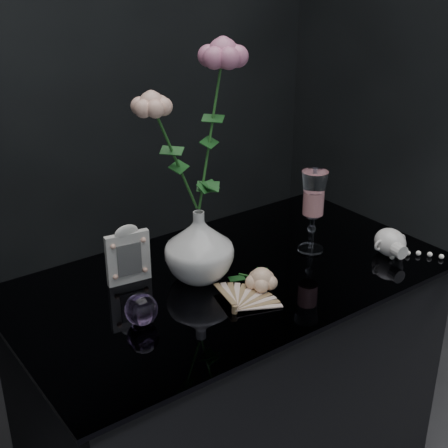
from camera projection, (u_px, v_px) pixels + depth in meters
table at (231, 401)px, 1.65m from camera, size 1.05×0.58×0.76m
vase at (199, 246)px, 1.44m from camera, size 0.18×0.18×0.17m
wine_glass at (313, 212)px, 1.57m from camera, size 0.07×0.07×0.21m
picture_frame at (128, 254)px, 1.43m from camera, size 0.12×0.10×0.15m
paperweight at (141, 309)px, 1.29m from camera, size 0.08×0.08×0.07m
paper_fan at (235, 308)px, 1.33m from camera, size 0.22×0.18×0.02m
loose_rose at (261, 279)px, 1.42m from camera, size 0.16×0.19×0.06m
pearl_jar at (390, 241)px, 1.58m from camera, size 0.28×0.29×0.07m
roses at (198, 126)px, 1.34m from camera, size 0.28×0.12×0.43m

